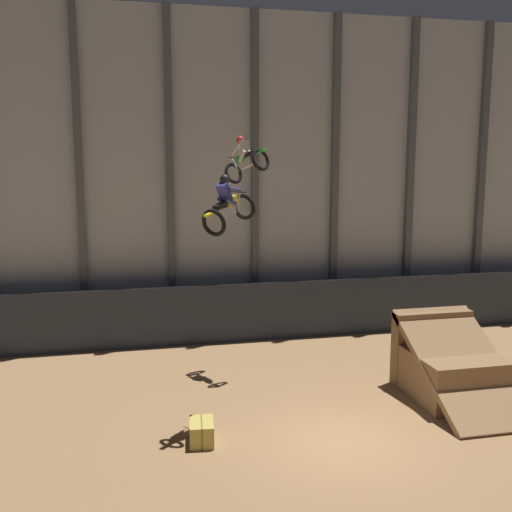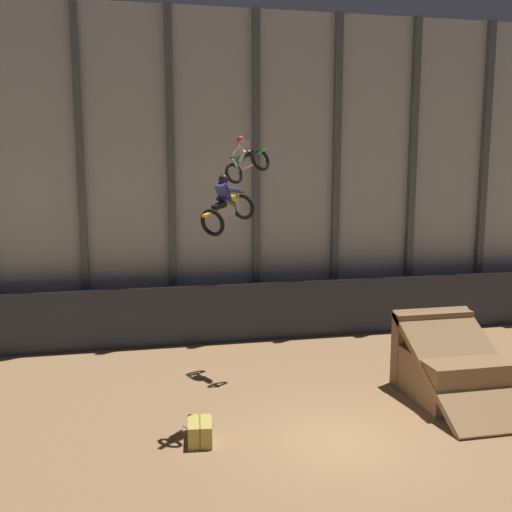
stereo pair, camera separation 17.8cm
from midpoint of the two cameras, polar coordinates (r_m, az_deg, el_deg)
name	(u,v)px [view 2 (the right image)]	position (r m, az deg, el deg)	size (l,w,h in m)	color
ground_plane	(340,442)	(15.98, 8.38, -17.16)	(60.00, 60.00, 0.00)	#9E754C
arena_back_wall	(255,176)	(24.30, 0.13, 7.61)	(32.00, 0.40, 12.86)	#ADB2B7
lower_barrier	(262,311)	(23.78, 0.79, -5.29)	(31.36, 0.20, 2.30)	#2D333D
dirt_ramp	(448,368)	(19.30, 18.11, -10.08)	(2.57, 4.23, 2.50)	#966F48
rider_bike_left_air	(227,206)	(15.65, -2.49, 4.76)	(1.68, 1.67, 1.60)	black
rider_bike_right_air	(246,160)	(19.87, -0.73, 9.13)	(1.46, 1.81, 1.64)	black
hay_bale_trackside	(200,432)	(15.77, -5.02, -16.34)	(0.70, 0.96, 0.57)	#CCB751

